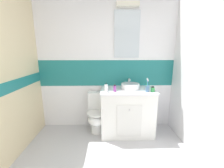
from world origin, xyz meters
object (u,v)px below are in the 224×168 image
object	(u,v)px
toothbrush_cup	(147,88)
hair_gel_jar	(153,89)
sink_basin	(130,86)
lotion_bottle_short	(115,88)
toilet	(97,114)
soap_dispenser	(106,88)

from	to	relation	value
toothbrush_cup	hair_gel_jar	world-z (taller)	toothbrush_cup
sink_basin	toothbrush_cup	xyz separation A→B (m)	(0.26, -0.21, 0.01)
toothbrush_cup	lotion_bottle_short	xyz separation A→B (m)	(-0.55, 0.02, -0.01)
toilet	soap_dispenser	xyz separation A→B (m)	(0.18, -0.21, 0.56)
soap_dispenser	lotion_bottle_short	world-z (taller)	soap_dispenser
hair_gel_jar	lotion_bottle_short	size ratio (longest dim) A/B	0.75
sink_basin	toilet	distance (m)	0.82
hair_gel_jar	lotion_bottle_short	distance (m)	0.64
soap_dispenser	hair_gel_jar	xyz separation A→B (m)	(0.78, -0.01, -0.02)
sink_basin	hair_gel_jar	xyz separation A→B (m)	(0.35, -0.21, -0.01)
soap_dispenser	hair_gel_jar	size ratio (longest dim) A/B	1.79
sink_basin	toothbrush_cup	world-z (taller)	toothbrush_cup
sink_basin	lotion_bottle_short	size ratio (longest dim) A/B	3.12
lotion_bottle_short	toilet	bearing A→B (deg)	149.01
sink_basin	soap_dispenser	distance (m)	0.48
toilet	lotion_bottle_short	world-z (taller)	lotion_bottle_short
sink_basin	lotion_bottle_short	xyz separation A→B (m)	(-0.29, -0.19, 0.00)
hair_gel_jar	lotion_bottle_short	xyz separation A→B (m)	(-0.64, 0.02, 0.01)
sink_basin	lotion_bottle_short	bearing A→B (deg)	-147.17
sink_basin	hair_gel_jar	world-z (taller)	sink_basin
sink_basin	toothbrush_cup	distance (m)	0.33
toothbrush_cup	lotion_bottle_short	bearing A→B (deg)	177.80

